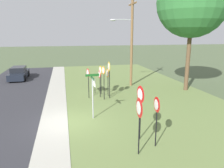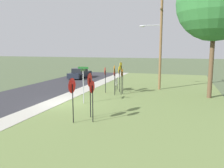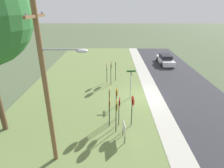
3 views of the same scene
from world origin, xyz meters
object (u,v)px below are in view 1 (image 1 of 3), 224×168
at_px(stop_sign_near_left, 109,72).
at_px(utility_pole, 130,37).
at_px(street_name_post, 93,92).
at_px(parked_hatchback_near, 19,73).
at_px(yield_sign_far_left, 139,113).
at_px(stop_sign_far_center, 108,77).
at_px(yield_sign_near_left, 156,110).
at_px(yield_sign_near_right, 140,99).
at_px(stop_sign_center_tall, 100,78).
at_px(notice_board, 94,83).
at_px(oak_tree_left, 193,2).
at_px(stop_sign_far_right, 104,76).
at_px(stop_sign_far_left, 101,74).
at_px(stop_sign_near_right, 88,77).

xyz_separation_m(stop_sign_near_left, utility_pole, (-3.72, 2.86, 2.59)).
xyz_separation_m(street_name_post, parked_hatchback_near, (-13.67, -6.64, -1.04)).
bearing_deg(yield_sign_far_left, stop_sign_far_center, 177.96).
xyz_separation_m(yield_sign_near_left, parked_hatchback_near, (-17.63, -8.93, -1.14)).
relative_size(yield_sign_near_right, parked_hatchback_near, 0.59).
height_order(stop_sign_center_tall, street_name_post, street_name_post).
bearing_deg(stop_sign_near_left, notice_board, -154.63).
bearing_deg(yield_sign_near_left, stop_sign_far_center, -174.29).
distance_m(utility_pole, oak_tree_left, 6.06).
relative_size(yield_sign_far_left, parked_hatchback_near, 0.55).
height_order(yield_sign_near_left, utility_pole, utility_pole).
bearing_deg(stop_sign_far_right, stop_sign_far_center, 141.12).
bearing_deg(stop_sign_far_right, yield_sign_far_left, -9.75).
relative_size(stop_sign_far_left, street_name_post, 0.89).
bearing_deg(stop_sign_far_left, stop_sign_far_right, -7.94).
bearing_deg(stop_sign_near_right, oak_tree_left, 82.39).
relative_size(utility_pole, oak_tree_left, 0.82).
bearing_deg(notice_board, stop_sign_far_center, 26.95).
height_order(yield_sign_far_left, oak_tree_left, oak_tree_left).
xyz_separation_m(stop_sign_far_center, notice_board, (-1.45, -0.95, -0.79)).
bearing_deg(oak_tree_left, stop_sign_near_left, -82.71).
distance_m(stop_sign_near_left, stop_sign_far_right, 0.64).
bearing_deg(stop_sign_near_left, parked_hatchback_near, -139.06).
height_order(stop_sign_far_right, oak_tree_left, oak_tree_left).
distance_m(yield_sign_far_left, notice_board, 10.42).
bearing_deg(stop_sign_near_left, yield_sign_far_left, -3.79).
bearing_deg(parked_hatchback_near, stop_sign_far_left, 42.64).
relative_size(stop_sign_far_right, stop_sign_center_tall, 1.19).
distance_m(stop_sign_near_left, stop_sign_far_center, 0.75).
height_order(stop_sign_far_left, notice_board, stop_sign_far_left).
height_order(stop_sign_far_right, parked_hatchback_near, stop_sign_far_right).
xyz_separation_m(yield_sign_near_left, yield_sign_near_right, (-0.81, -0.47, 0.28)).
bearing_deg(stop_sign_far_center, street_name_post, -25.36).
relative_size(stop_sign_center_tall, yield_sign_near_left, 0.94).
distance_m(stop_sign_far_right, street_name_post, 3.86).
xyz_separation_m(notice_board, oak_tree_left, (1.06, 8.34, 6.80)).
distance_m(yield_sign_near_right, oak_tree_left, 12.28).
xyz_separation_m(stop_sign_far_right, utility_pole, (-4.03, 3.36, 2.86)).
distance_m(stop_sign_far_right, stop_sign_center_tall, 0.79).
bearing_deg(yield_sign_near_left, parked_hatchback_near, -150.50).
distance_m(stop_sign_far_center, street_name_post, 4.84).
bearing_deg(stop_sign_near_left, stop_sign_center_tall, -119.98).
xyz_separation_m(stop_sign_near_right, parked_hatchback_near, (-9.31, -6.88, -1.11)).
relative_size(stop_sign_near_left, oak_tree_left, 0.27).
height_order(stop_sign_far_right, stop_sign_center_tall, stop_sign_far_right).
bearing_deg(street_name_post, stop_sign_far_right, 155.24).
bearing_deg(parked_hatchback_near, oak_tree_left, 60.58).
xyz_separation_m(yield_sign_near_left, yield_sign_far_left, (0.46, -0.98, 0.14)).
distance_m(stop_sign_near_right, street_name_post, 4.37).
bearing_deg(stop_sign_far_right, notice_board, -178.18).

